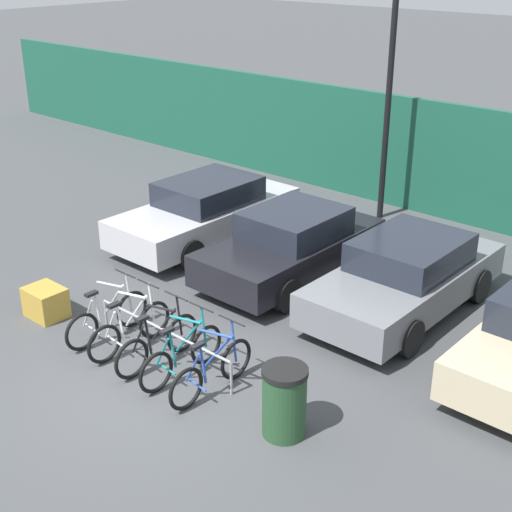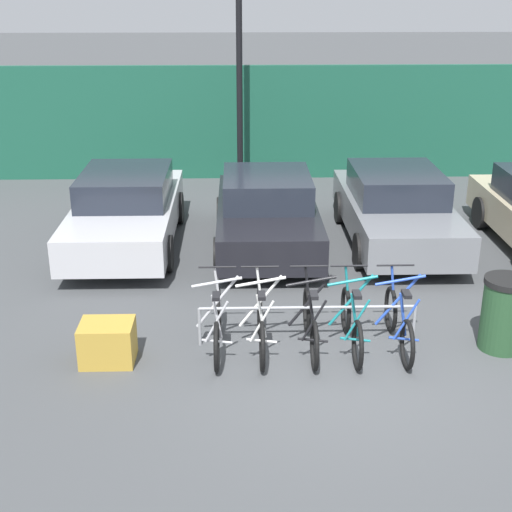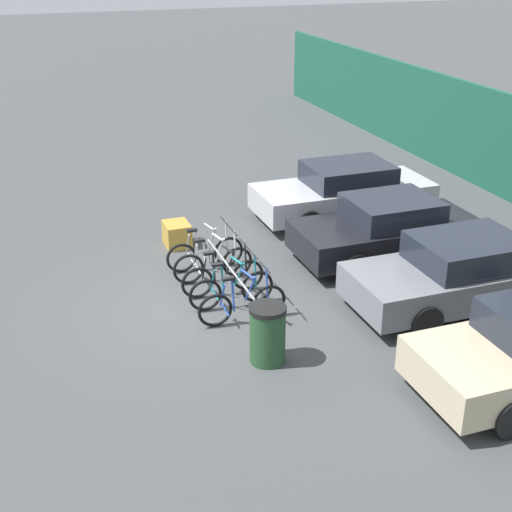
# 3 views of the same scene
# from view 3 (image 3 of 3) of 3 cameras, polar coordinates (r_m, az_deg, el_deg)

# --- Properties ---
(ground_plane) EXTENTS (120.00, 120.00, 0.00)m
(ground_plane) POSITION_cam_3_polar(r_m,az_deg,el_deg) (13.89, -4.25, -4.02)
(ground_plane) COLOR #424447
(bike_rack) EXTENTS (3.00, 0.04, 0.57)m
(bike_rack) POSITION_cam_3_polar(r_m,az_deg,el_deg) (14.19, -2.14, -1.18)
(bike_rack) COLOR gray
(bike_rack) RESTS_ON ground
(bicycle_silver) EXTENTS (0.68, 1.71, 1.05)m
(bicycle_silver) POSITION_cam_3_polar(r_m,az_deg,el_deg) (15.26, -4.08, 0.28)
(bicycle_silver) COLOR black
(bicycle_silver) RESTS_ON ground
(bicycle_white) EXTENTS (0.68, 1.71, 1.05)m
(bicycle_white) POSITION_cam_3_polar(r_m,az_deg,el_deg) (14.75, -3.45, -0.59)
(bicycle_white) COLOR black
(bicycle_white) RESTS_ON ground
(bicycle_black) EXTENTS (0.68, 1.71, 1.05)m
(bicycle_black) POSITION_cam_3_polar(r_m,az_deg,el_deg) (14.16, -2.67, -1.67)
(bicycle_black) COLOR black
(bicycle_black) RESTS_ON ground
(bicycle_teal) EXTENTS (0.68, 1.71, 1.05)m
(bicycle_teal) POSITION_cam_3_polar(r_m,az_deg,el_deg) (13.69, -1.96, -2.63)
(bicycle_teal) COLOR black
(bicycle_teal) RESTS_ON ground
(bicycle_blue) EXTENTS (0.68, 1.71, 1.05)m
(bicycle_blue) POSITION_cam_3_polar(r_m,az_deg,el_deg) (13.15, -1.09, -3.82)
(bicycle_blue) COLOR black
(bicycle_blue) RESTS_ON ground
(car_silver) EXTENTS (1.91, 4.47, 1.40)m
(car_silver) POSITION_cam_3_polar(r_m,az_deg,el_deg) (18.14, 7.06, 5.17)
(car_silver) COLOR #B7B7BC
(car_silver) RESTS_ON ground
(car_black) EXTENTS (1.91, 4.05, 1.40)m
(car_black) POSITION_cam_3_polar(r_m,az_deg,el_deg) (15.87, 10.45, 2.12)
(car_black) COLOR black
(car_black) RESTS_ON ground
(car_grey) EXTENTS (1.91, 4.35, 1.40)m
(car_grey) POSITION_cam_3_polar(r_m,az_deg,el_deg) (14.14, 16.11, -1.30)
(car_grey) COLOR slate
(car_grey) RESTS_ON ground
(trash_bin) EXTENTS (0.63, 0.63, 1.03)m
(trash_bin) POSITION_cam_3_polar(r_m,az_deg,el_deg) (11.91, 0.93, -6.25)
(trash_bin) COLOR #234728
(trash_bin) RESTS_ON ground
(cargo_crate) EXTENTS (0.70, 0.56, 0.55)m
(cargo_crate) POSITION_cam_3_polar(r_m,az_deg,el_deg) (16.52, -6.34, 1.73)
(cargo_crate) COLOR #B28C33
(cargo_crate) RESTS_ON ground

